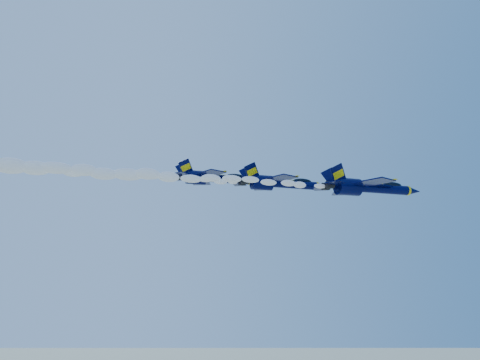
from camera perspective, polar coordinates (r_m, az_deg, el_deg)
name	(u,v)px	position (r m, az deg, el deg)	size (l,w,h in m)	color
jet_lead	(368,187)	(75.74, 15.28, -0.88)	(17.49, 14.35, 6.50)	#010431
smoke_trail_jet_lead	(155,175)	(63.92, -10.33, 0.57)	(51.20, 2.09, 1.88)	white
jet_second	(280,183)	(81.25, 4.86, -0.39)	(16.79, 13.77, 6.24)	#010431
smoke_trail_jet_second	(80,172)	(74.93, -18.89, 0.94)	(51.20, 2.01, 1.80)	white
jet_third	(213,178)	(85.79, -3.29, 0.24)	(16.42, 13.47, 6.10)	#010431
smoke_trail_jet_third	(18,167)	(83.74, -25.41, 1.46)	(51.20, 1.96, 1.77)	white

